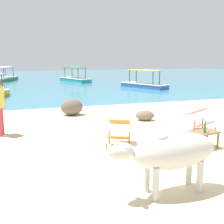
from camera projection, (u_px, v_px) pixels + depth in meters
sand_beach at (159, 161)px, 6.03m from camera, size 18.00×14.00×0.04m
water_surface at (54, 80)px, 26.60m from camera, size 60.00×36.00×0.03m
cow at (172, 152)px, 4.49m from camera, size 1.90×0.62×1.08m
low_bench_table at (203, 134)px, 6.77m from camera, size 0.83×0.57×0.42m
bottle at (205, 128)px, 6.63m from camera, size 0.07×0.07×0.30m
deck_chair_near at (200, 118)px, 8.36m from camera, size 0.82×0.92×0.68m
deck_chair_far at (119, 130)px, 7.02m from camera, size 0.81×0.92×0.68m
shore_rock_large at (72, 107)px, 10.61m from camera, size 0.88×0.67×0.63m
shore_rock_medium at (145, 115)px, 9.77m from camera, size 0.77×0.66×0.36m
boat_green at (5, 78)px, 25.62m from camera, size 2.34×3.85×1.29m
boat_teal at (75, 79)px, 24.89m from camera, size 2.49×3.83×1.29m
boat_blue at (144, 84)px, 20.04m from camera, size 2.70×3.79×1.29m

